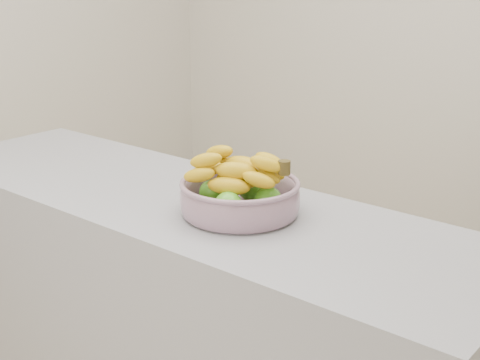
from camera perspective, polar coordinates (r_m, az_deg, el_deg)
The scene contains 2 objects.
counter at distance 2.20m, azimuth -4.81°, elevation -12.54°, with size 2.00×0.60×0.90m, color #9899A0.
fruit_bowl at distance 1.84m, azimuth -0.02°, elevation -1.22°, with size 0.33×0.33×0.17m.
Camera 1 is at (1.34, -1.47, 1.57)m, focal length 50.00 mm.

